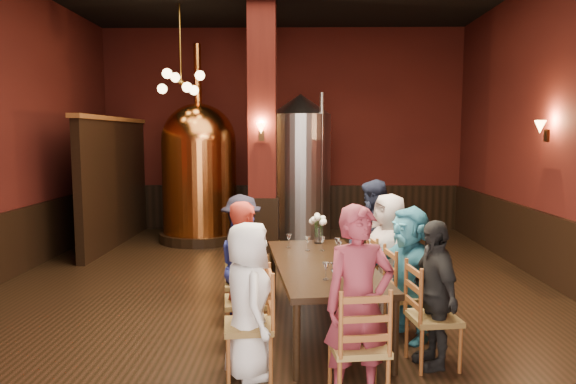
{
  "coord_description": "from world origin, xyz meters",
  "views": [
    {
      "loc": [
        0.34,
        -6.63,
        2.12
      ],
      "look_at": [
        0.21,
        0.2,
        1.37
      ],
      "focal_mm": 32.0,
      "sensor_mm": 36.0,
      "label": 1
    }
  ],
  "objects_px": {
    "copper_kettle": "(199,171)",
    "steel_vessel": "(300,168)",
    "person_2": "(243,267)",
    "rose_vase": "(319,223)",
    "dining_table": "(323,268)",
    "person_0": "(248,300)",
    "person_1": "(245,274)"
  },
  "relations": [
    {
      "from": "dining_table",
      "to": "copper_kettle",
      "type": "bearing_deg",
      "value": 107.28
    },
    {
      "from": "person_0",
      "to": "person_2",
      "type": "bearing_deg",
      "value": -8.79
    },
    {
      "from": "person_0",
      "to": "person_1",
      "type": "relative_size",
      "value": 0.93
    },
    {
      "from": "person_2",
      "to": "person_0",
      "type": "bearing_deg",
      "value": 159.82
    },
    {
      "from": "dining_table",
      "to": "rose_vase",
      "type": "relative_size",
      "value": 6.46
    },
    {
      "from": "dining_table",
      "to": "person_2",
      "type": "xyz_separation_m",
      "value": [
        -0.89,
        0.21,
        -0.05
      ]
    },
    {
      "from": "steel_vessel",
      "to": "dining_table",
      "type": "bearing_deg",
      "value": -87.54
    },
    {
      "from": "person_0",
      "to": "person_2",
      "type": "height_order",
      "value": "person_0"
    },
    {
      "from": "dining_table",
      "to": "person_0",
      "type": "relative_size",
      "value": 1.82
    },
    {
      "from": "copper_kettle",
      "to": "steel_vessel",
      "type": "height_order",
      "value": "copper_kettle"
    },
    {
      "from": "person_0",
      "to": "rose_vase",
      "type": "xyz_separation_m",
      "value": [
        0.7,
        2.12,
        0.32
      ]
    },
    {
      "from": "copper_kettle",
      "to": "steel_vessel",
      "type": "relative_size",
      "value": 1.32
    },
    {
      "from": "person_0",
      "to": "copper_kettle",
      "type": "distance_m",
      "value": 6.13
    },
    {
      "from": "person_2",
      "to": "rose_vase",
      "type": "relative_size",
      "value": 3.27
    },
    {
      "from": "person_2",
      "to": "steel_vessel",
      "type": "distance_m",
      "value": 4.85
    },
    {
      "from": "copper_kettle",
      "to": "steel_vessel",
      "type": "distance_m",
      "value": 2.04
    },
    {
      "from": "dining_table",
      "to": "steel_vessel",
      "type": "xyz_separation_m",
      "value": [
        -0.21,
        4.94,
        0.79
      ]
    },
    {
      "from": "steel_vessel",
      "to": "rose_vase",
      "type": "height_order",
      "value": "steel_vessel"
    },
    {
      "from": "person_0",
      "to": "steel_vessel",
      "type": "xyz_separation_m",
      "value": [
        0.49,
        6.04,
        0.79
      ]
    },
    {
      "from": "person_0",
      "to": "steel_vessel",
      "type": "relative_size",
      "value": 0.47
    },
    {
      "from": "copper_kettle",
      "to": "rose_vase",
      "type": "bearing_deg",
      "value": -59.31
    },
    {
      "from": "person_0",
      "to": "copper_kettle",
      "type": "bearing_deg",
      "value": -2.01
    },
    {
      "from": "copper_kettle",
      "to": "person_2",
      "type": "bearing_deg",
      "value": -73.47
    },
    {
      "from": "person_2",
      "to": "person_1",
      "type": "bearing_deg",
      "value": 159.82
    },
    {
      "from": "person_0",
      "to": "copper_kettle",
      "type": "height_order",
      "value": "copper_kettle"
    },
    {
      "from": "person_1",
      "to": "person_2",
      "type": "distance_m",
      "value": 0.67
    },
    {
      "from": "dining_table",
      "to": "person_1",
      "type": "bearing_deg",
      "value": -158.78
    },
    {
      "from": "dining_table",
      "to": "rose_vase",
      "type": "distance_m",
      "value": 1.06
    },
    {
      "from": "person_2",
      "to": "rose_vase",
      "type": "bearing_deg",
      "value": -75.93
    },
    {
      "from": "dining_table",
      "to": "rose_vase",
      "type": "xyz_separation_m",
      "value": [
        -0.0,
        1.01,
        0.32
      ]
    },
    {
      "from": "person_1",
      "to": "rose_vase",
      "type": "xyz_separation_m",
      "value": [
        0.79,
        1.45,
        0.27
      ]
    },
    {
      "from": "person_0",
      "to": "person_2",
      "type": "relative_size",
      "value": 1.08
    }
  ]
}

